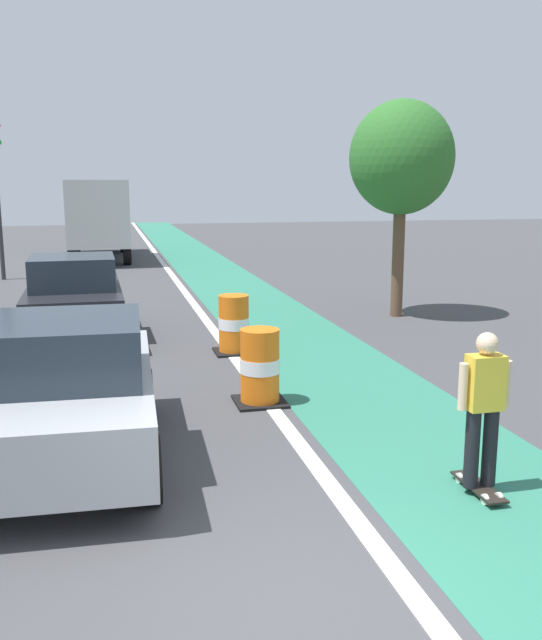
{
  "coord_description": "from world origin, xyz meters",
  "views": [
    {
      "loc": [
        -1.3,
        -4.55,
        3.14
      ],
      "look_at": [
        1.09,
        5.44,
        1.1
      ],
      "focal_mm": 39.03,
      "sensor_mm": 36.0,
      "label": 1
    }
  ],
  "objects_px": {
    "traffic_barrel_mid": "(234,325)",
    "delivery_truck_down_block": "(98,214)",
    "skateboarder_on_lane": "(483,408)",
    "street_tree_sidewalk": "(402,159)",
    "parked_sedan_nearest": "(68,392)",
    "parked_sedan_second": "(74,298)",
    "traffic_barrel_front": "(260,367)"
  },
  "relations": [
    {
      "from": "delivery_truck_down_block",
      "to": "traffic_barrel_mid",
      "type": "bearing_deg",
      "value": -81.81
    },
    {
      "from": "skateboarder_on_lane",
      "to": "delivery_truck_down_block",
      "type": "height_order",
      "value": "delivery_truck_down_block"
    },
    {
      "from": "parked_sedan_second",
      "to": "parked_sedan_nearest",
      "type": "bearing_deg",
      "value": -88.43
    },
    {
      "from": "traffic_barrel_front",
      "to": "parked_sedan_nearest",
      "type": "bearing_deg",
      "value": -147.77
    },
    {
      "from": "parked_sedan_nearest",
      "to": "traffic_barrel_front",
      "type": "height_order",
      "value": "parked_sedan_nearest"
    },
    {
      "from": "traffic_barrel_front",
      "to": "delivery_truck_down_block",
      "type": "xyz_separation_m",
      "value": [
        -2.3,
        20.33,
        1.31
      ]
    },
    {
      "from": "delivery_truck_down_block",
      "to": "traffic_barrel_front",
      "type": "bearing_deg",
      "value": -83.55
    },
    {
      "from": "parked_sedan_nearest",
      "to": "delivery_truck_down_block",
      "type": "xyz_separation_m",
      "value": [
        0.26,
        21.94,
        1.01
      ]
    },
    {
      "from": "parked_sedan_nearest",
      "to": "skateboarder_on_lane",
      "type": "bearing_deg",
      "value": -23.82
    },
    {
      "from": "traffic_barrel_mid",
      "to": "skateboarder_on_lane",
      "type": "bearing_deg",
      "value": -78.18
    },
    {
      "from": "traffic_barrel_mid",
      "to": "delivery_truck_down_block",
      "type": "bearing_deg",
      "value": 98.19
    },
    {
      "from": "parked_sedan_nearest",
      "to": "parked_sedan_second",
      "type": "height_order",
      "value": "same"
    },
    {
      "from": "parked_sedan_second",
      "to": "skateboarder_on_lane",
      "type": "bearing_deg",
      "value": -63.32
    },
    {
      "from": "skateboarder_on_lane",
      "to": "street_tree_sidewalk",
      "type": "xyz_separation_m",
      "value": [
        3.08,
        9.2,
        2.76
      ]
    },
    {
      "from": "skateboarder_on_lane",
      "to": "parked_sedan_second",
      "type": "relative_size",
      "value": 0.41
    },
    {
      "from": "skateboarder_on_lane",
      "to": "delivery_truck_down_block",
      "type": "relative_size",
      "value": 0.22
    },
    {
      "from": "traffic_barrel_front",
      "to": "street_tree_sidewalk",
      "type": "height_order",
      "value": "street_tree_sidewalk"
    },
    {
      "from": "skateboarder_on_lane",
      "to": "parked_sedan_nearest",
      "type": "relative_size",
      "value": 0.41
    },
    {
      "from": "skateboarder_on_lane",
      "to": "traffic_barrel_front",
      "type": "xyz_separation_m",
      "value": [
        -1.54,
        3.42,
        -0.38
      ]
    },
    {
      "from": "traffic_barrel_front",
      "to": "street_tree_sidewalk",
      "type": "bearing_deg",
      "value": 51.36
    },
    {
      "from": "parked_sedan_second",
      "to": "traffic_barrel_front",
      "type": "xyz_separation_m",
      "value": [
        2.74,
        -5.1,
        -0.3
      ]
    },
    {
      "from": "parked_sedan_second",
      "to": "street_tree_sidewalk",
      "type": "distance_m",
      "value": 7.92
    },
    {
      "from": "traffic_barrel_mid",
      "to": "street_tree_sidewalk",
      "type": "distance_m",
      "value": 6.07
    },
    {
      "from": "street_tree_sidewalk",
      "to": "delivery_truck_down_block",
      "type": "bearing_deg",
      "value": 115.44
    },
    {
      "from": "traffic_barrel_mid",
      "to": "delivery_truck_down_block",
      "type": "xyz_separation_m",
      "value": [
        -2.48,
        17.25,
        1.31
      ]
    },
    {
      "from": "traffic_barrel_front",
      "to": "traffic_barrel_mid",
      "type": "xyz_separation_m",
      "value": [
        0.18,
        3.07,
        0.0
      ]
    },
    {
      "from": "skateboarder_on_lane",
      "to": "parked_sedan_second",
      "type": "distance_m",
      "value": 9.54
    },
    {
      "from": "traffic_barrel_front",
      "to": "street_tree_sidewalk",
      "type": "distance_m",
      "value": 8.04
    },
    {
      "from": "traffic_barrel_front",
      "to": "traffic_barrel_mid",
      "type": "distance_m",
      "value": 3.08
    },
    {
      "from": "parked_sedan_nearest",
      "to": "street_tree_sidewalk",
      "type": "xyz_separation_m",
      "value": [
        7.18,
        7.39,
        2.83
      ]
    },
    {
      "from": "parked_sedan_nearest",
      "to": "parked_sedan_second",
      "type": "bearing_deg",
      "value": 91.57
    },
    {
      "from": "delivery_truck_down_block",
      "to": "street_tree_sidewalk",
      "type": "xyz_separation_m",
      "value": [
        6.92,
        -14.55,
        1.82
      ]
    }
  ]
}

